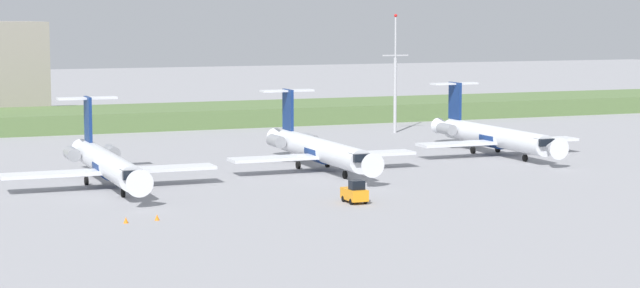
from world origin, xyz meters
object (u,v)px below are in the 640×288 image
antenna_mast (395,83)px  safety_cone_mid_marker (157,217)px  safety_cone_front_marker (126,220)px  regional_jet_third (493,135)px  regional_jet_second (318,149)px  baggage_tug (355,193)px  regional_jet_nearest (107,163)px

antenna_mast → safety_cone_mid_marker: size_ratio=33.69×
safety_cone_mid_marker → safety_cone_front_marker: bearing=-173.5°
regional_jet_third → safety_cone_mid_marker: 61.57m
regional_jet_second → safety_cone_front_marker: size_ratio=56.36×
antenna_mast → safety_cone_front_marker: 83.89m
baggage_tug → safety_cone_mid_marker: (-20.33, -2.15, -0.73)m
regional_jet_nearest → safety_cone_mid_marker: (0.05, -22.08, -2.26)m
regional_jet_second → regional_jet_third: bearing=11.5°
regional_jet_third → regional_jet_nearest: bearing=-170.1°
regional_jet_second → baggage_tug: size_ratio=9.69×
regional_jet_second → regional_jet_third: (27.00, 5.48, 0.00)m
baggage_tug → regional_jet_nearest: bearing=135.6°
regional_jet_nearest → safety_cone_front_marker: regional_jet_nearest is taller
regional_jet_nearest → regional_jet_second: size_ratio=1.00×
regional_jet_third → antenna_mast: size_ratio=1.67×
antenna_mast → baggage_tug: size_ratio=5.79×
baggage_tug → safety_cone_mid_marker: size_ratio=5.82×
regional_jet_third → safety_cone_front_marker: bearing=-150.5°
regional_jet_third → safety_cone_mid_marker: bearing=-149.4°
regional_jet_second → regional_jet_third: same height
antenna_mast → baggage_tug: bearing=-119.0°
regional_jet_third → safety_cone_front_marker: size_ratio=56.36×
antenna_mast → regional_jet_nearest: bearing=-143.4°
baggage_tug → regional_jet_second: bearing=76.6°
regional_jet_third → antenna_mast: antenna_mast is taller
baggage_tug → safety_cone_mid_marker: baggage_tug is taller
regional_jet_nearest → safety_cone_mid_marker: bearing=-89.9°
regional_jet_second → safety_cone_front_marker: bearing=-137.8°
regional_jet_nearest → safety_cone_front_marker: size_ratio=56.36×
antenna_mast → safety_cone_front_marker: bearing=-132.2°
antenna_mast → regional_jet_third: bearing=-90.5°
antenna_mast → safety_cone_front_marker: (-56.12, -61.91, -7.49)m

